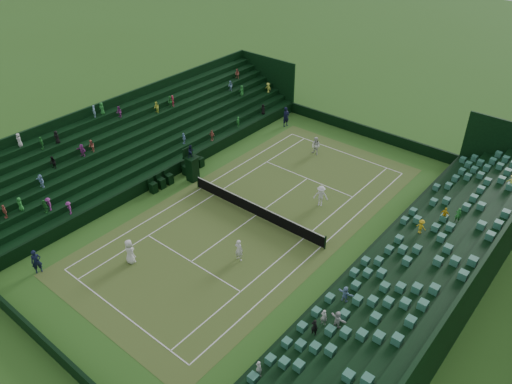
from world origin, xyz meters
The scene contains 17 objects.
ground centered at (0.00, 0.00, 0.00)m, with size 160.00×160.00×0.00m, color #31621F.
court_surface centered at (0.00, 0.00, 0.01)m, with size 12.97×26.77×0.01m, color #326622.
perimeter_wall_north centered at (0.00, 15.88, 0.50)m, with size 17.17×0.20×1.00m, color black.
perimeter_wall_south centered at (0.00, -15.88, 0.50)m, with size 17.17×0.20×1.00m, color black.
perimeter_wall_east centered at (8.48, 0.00, 0.50)m, with size 0.20×31.77×1.00m, color black.
perimeter_wall_west centered at (-8.48, 0.00, 0.50)m, with size 0.20×31.77×1.00m, color black.
north_grandstand centered at (12.66, 0.00, 1.55)m, with size 6.60×32.00×4.90m.
south_grandstand centered at (-12.66, 0.00, 1.55)m, with size 6.60×32.00×4.90m.
tennis_net centered at (0.00, 0.00, 0.53)m, with size 11.67×0.10×1.06m.
umpire_chair centered at (-6.87, 0.50, 1.32)m, with size 0.98×0.98×3.09m.
courtside_chairs centered at (-7.92, -0.14, 0.44)m, with size 0.54×5.51×1.16m.
player_near_west centered at (-2.88, -8.80, 0.86)m, with size 0.84×0.55×1.72m, color silver.
player_near_east centered at (2.18, -4.32, 0.79)m, with size 0.58×0.38×1.58m, color white.
player_far_west centered at (-1.75, 10.11, 0.79)m, with size 0.77×0.60×1.59m, color silver.
player_far_east centered at (2.80, 3.96, 0.82)m, with size 1.06×0.61×1.64m, color white.
line_judge_north centered at (-6.99, 12.91, 0.95)m, with size 0.69×0.45×1.90m, color black.
line_judge_south centered at (-6.52, -12.96, 0.82)m, with size 0.60×0.39×1.64m, color black.
Camera 1 is at (18.21, -22.05, 20.97)m, focal length 35.00 mm.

